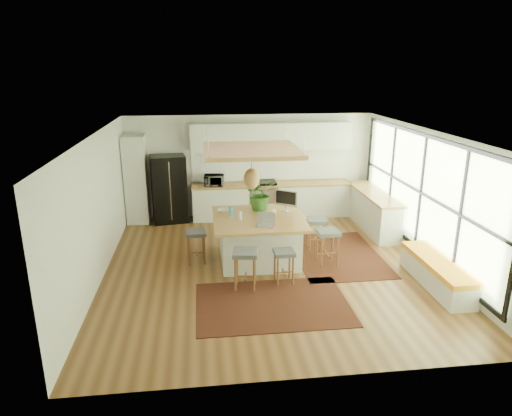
{
  "coord_description": "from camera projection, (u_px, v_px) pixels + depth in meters",
  "views": [
    {
      "loc": [
        -1.28,
        -8.41,
        3.9
      ],
      "look_at": [
        -0.2,
        0.5,
        1.1
      ],
      "focal_mm": 32.03,
      "sensor_mm": 36.0,
      "label": 1
    }
  ],
  "objects": [
    {
      "name": "stool_near_right",
      "position": [
        284.0,
        265.0,
        8.52
      ],
      "size": [
        0.39,
        0.39,
        0.63
      ],
      "primitive_type": null,
      "rotation": [
        0.0,
        0.0,
        0.04
      ],
      "color": "#45484C",
      "rests_on": "floor"
    },
    {
      "name": "pantry",
      "position": [
        136.0,
        180.0,
        11.62
      ],
      "size": [
        0.55,
        0.6,
        2.25
      ],
      "primitive_type": "cube",
      "color": "silver",
      "rests_on": "floor"
    },
    {
      "name": "stool_near_left",
      "position": [
        245.0,
        270.0,
        8.28
      ],
      "size": [
        0.5,
        0.5,
        0.74
      ],
      "primitive_type": null,
      "rotation": [
        0.0,
        0.0,
        -0.16
      ],
      "color": "#45484C",
      "rests_on": "floor"
    },
    {
      "name": "microwave",
      "position": [
        214.0,
        179.0,
        11.84
      ],
      "size": [
        0.53,
        0.33,
        0.34
      ],
      "primitive_type": "imported",
      "rotation": [
        0.0,
        0.0,
        -0.11
      ],
      "color": "#A5A5AA",
      "rests_on": "back_counter_top"
    },
    {
      "name": "island",
      "position": [
        258.0,
        238.0,
        9.5
      ],
      "size": [
        1.85,
        1.85,
        0.93
      ],
      "primitive_type": null,
      "color": "olive",
      "rests_on": "floor"
    },
    {
      "name": "rug_near",
      "position": [
        272.0,
        304.0,
        7.81
      ],
      "size": [
        2.6,
        1.8,
        0.01
      ],
      "primitive_type": "cube",
      "color": "black",
      "rests_on": "floor"
    },
    {
      "name": "range",
      "position": [
        262.0,
        199.0,
        12.18
      ],
      "size": [
        0.76,
        0.62,
        1.0
      ],
      "primitive_type": null,
      "color": "#A5A5AA",
      "rests_on": "floor"
    },
    {
      "name": "island_bottle_0",
      "position": [
        231.0,
        212.0,
        9.36
      ],
      "size": [
        0.07,
        0.07,
        0.19
      ],
      "primitive_type": "cylinder",
      "color": "#309BC3",
      "rests_on": "island"
    },
    {
      "name": "upper_cabinets",
      "position": [
        272.0,
        136.0,
        11.85
      ],
      "size": [
        4.2,
        0.34,
        0.7
      ],
      "primitive_type": "cube",
      "color": "silver",
      "rests_on": "wall_back"
    },
    {
      "name": "window_bench",
      "position": [
        437.0,
        273.0,
        8.41
      ],
      "size": [
        0.52,
        2.0,
        0.5
      ],
      "primitive_type": null,
      "color": "silver",
      "rests_on": "floor"
    },
    {
      "name": "wall_right",
      "position": [
        428.0,
        197.0,
        9.25
      ],
      "size": [
        0.0,
        7.0,
        7.0
      ],
      "primitive_type": "plane",
      "rotation": [
        1.57,
        0.0,
        -1.57
      ],
      "color": "silver",
      "rests_on": "ground"
    },
    {
      "name": "backsplash",
      "position": [
        270.0,
        165.0,
        12.24
      ],
      "size": [
        4.2,
        0.02,
        0.8
      ],
      "primitive_type": "cube",
      "color": "white",
      "rests_on": "wall_back"
    },
    {
      "name": "floor",
      "position": [
        269.0,
        266.0,
        9.28
      ],
      "size": [
        7.0,
        7.0,
        0.0
      ],
      "primitive_type": "plane",
      "color": "#523117",
      "rests_on": "ground"
    },
    {
      "name": "right_counter_top",
      "position": [
        375.0,
        193.0,
        11.24
      ],
      "size": [
        0.64,
        2.54,
        0.05
      ],
      "primitive_type": "cube",
      "color": "olive",
      "rests_on": "right_counter_base"
    },
    {
      "name": "monitor",
      "position": [
        286.0,
        200.0,
        9.68
      ],
      "size": [
        0.51,
        0.43,
        0.47
      ],
      "primitive_type": null,
      "rotation": [
        0.0,
        0.0,
        -0.61
      ],
      "color": "#A5A5AA",
      "rests_on": "island"
    },
    {
      "name": "island_plant",
      "position": [
        260.0,
        197.0,
        9.78
      ],
      "size": [
        0.85,
        0.9,
        0.57
      ],
      "primitive_type": "imported",
      "rotation": [
        0.0,
        0.0,
        0.3
      ],
      "color": "#1E4C19",
      "rests_on": "island"
    },
    {
      "name": "island_bottle_2",
      "position": [
        273.0,
        217.0,
        9.07
      ],
      "size": [
        0.07,
        0.07,
        0.19
      ],
      "primitive_type": "cylinder",
      "color": "brown",
      "rests_on": "island"
    },
    {
      "name": "wall_front",
      "position": [
        312.0,
        285.0,
        5.56
      ],
      "size": [
        6.5,
        0.0,
        6.5
      ],
      "primitive_type": "plane",
      "rotation": [
        -1.57,
        0.0,
        0.0
      ],
      "color": "silver",
      "rests_on": "ground"
    },
    {
      "name": "wall_back",
      "position": [
        250.0,
        166.0,
        12.19
      ],
      "size": [
        6.5,
        0.0,
        6.5
      ],
      "primitive_type": "plane",
      "rotation": [
        1.57,
        0.0,
        0.0
      ],
      "color": "silver",
      "rests_on": "ground"
    },
    {
      "name": "stool_right_front",
      "position": [
        327.0,
        248.0,
        9.29
      ],
      "size": [
        0.45,
        0.45,
        0.74
      ],
      "primitive_type": null,
      "rotation": [
        0.0,
        0.0,
        1.61
      ],
      "color": "#45484C",
      "rests_on": "floor"
    },
    {
      "name": "ceiling_panel",
      "position": [
        252.0,
        164.0,
        9.01
      ],
      "size": [
        1.86,
        1.86,
        0.8
      ],
      "primitive_type": null,
      "color": "olive",
      "rests_on": "ceiling"
    },
    {
      "name": "island_bottle_3",
      "position": [
        275.0,
        212.0,
        9.42
      ],
      "size": [
        0.07,
        0.07,
        0.19
      ],
      "primitive_type": "cylinder",
      "color": "white",
      "rests_on": "island"
    },
    {
      "name": "stool_left_side",
      "position": [
        196.0,
        246.0,
        9.39
      ],
      "size": [
        0.44,
        0.44,
        0.68
      ],
      "primitive_type": null,
      "rotation": [
        0.0,
        0.0,
        -1.49
      ],
      "color": "#45484C",
      "rests_on": "floor"
    },
    {
      "name": "laptop",
      "position": [
        265.0,
        220.0,
        8.82
      ],
      "size": [
        0.45,
        0.46,
        0.26
      ],
      "primitive_type": null,
      "rotation": [
        0.0,
        0.0,
        -0.31
      ],
      "color": "#A5A5AA",
      "rests_on": "island"
    },
    {
      "name": "fridge",
      "position": [
        169.0,
        187.0,
        11.74
      ],
      "size": [
        0.96,
        0.8,
        1.74
      ],
      "primitive_type": null,
      "rotation": [
        0.0,
        0.0,
        0.15
      ],
      "color": "black",
      "rests_on": "floor"
    },
    {
      "name": "stool_right_back",
      "position": [
        317.0,
        234.0,
        10.04
      ],
      "size": [
        0.48,
        0.48,
        0.72
      ],
      "primitive_type": null,
      "rotation": [
        0.0,
        0.0,
        1.42
      ],
      "color": "#45484C",
      "rests_on": "floor"
    },
    {
      "name": "wall_left",
      "position": [
        97.0,
        209.0,
        8.5
      ],
      "size": [
        0.0,
        7.0,
        7.0
      ],
      "primitive_type": "plane",
      "rotation": [
        1.57,
        0.0,
        1.57
      ],
      "color": "silver",
      "rests_on": "ground"
    },
    {
      "name": "ceiling",
      "position": [
        270.0,
        133.0,
        8.47
      ],
      "size": [
        7.0,
        7.0,
        0.0
      ],
      "primitive_type": "plane",
      "rotation": [
        3.14,
        0.0,
        0.0
      ],
      "color": "white",
      "rests_on": "ground"
    },
    {
      "name": "rug_right",
      "position": [
        337.0,
        255.0,
        9.84
      ],
      "size": [
        1.8,
        2.6,
        0.01
      ],
      "primitive_type": "cube",
      "color": "black",
      "rests_on": "floor"
    },
    {
      "name": "back_counter_top",
      "position": [
        272.0,
        184.0,
        12.09
      ],
      "size": [
        4.24,
        0.64,
        0.05
      ],
      "primitive_type": "cube",
      "color": "olive",
      "rests_on": "back_counter_base"
    },
    {
      "name": "island_bowl",
      "position": [
        223.0,
        211.0,
        9.7
      ],
      "size": [
        0.25,
        0.25,
        0.05
      ],
      "primitive_type": "imported",
      "rotation": [
        0.0,
        0.0,
        0.24
      ],
      "color": "white",
      "rests_on": "island"
    },
    {
      "name": "right_counter_base",
      "position": [
        373.0,
        211.0,
        11.38
      ],
      "size": [
        0.6,
        2.5,
        0.88
      ],
      "primitive_type": "cube",
      "color": "silver",
      "rests_on": "floor"
    },
    {
      "name": "window_wall",
      "position": [
        427.0,
        195.0,
        9.23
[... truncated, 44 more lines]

